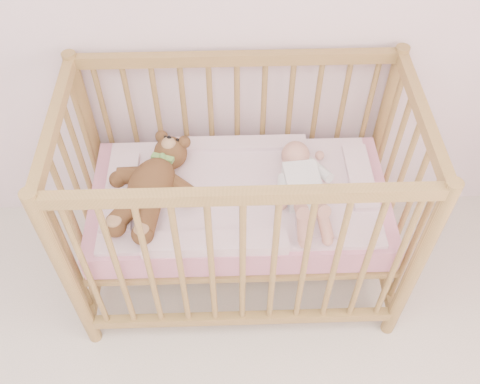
{
  "coord_description": "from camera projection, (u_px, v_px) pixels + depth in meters",
  "views": [
    {
      "loc": [
        0.41,
        0.2,
        2.23
      ],
      "look_at": [
        0.45,
        1.55,
        0.62
      ],
      "focal_mm": 40.0,
      "sensor_mm": 36.0,
      "label": 1
    }
  ],
  "objects": [
    {
      "name": "crib",
      "position": [
        240.0,
        201.0,
        2.23
      ],
      "size": [
        1.36,
        0.76,
        1.0
      ],
      "primitive_type": null,
      "color": "tan",
      "rests_on": "floor"
    },
    {
      "name": "mattress",
      "position": [
        240.0,
        204.0,
        2.24
      ],
      "size": [
        1.22,
        0.62,
        0.13
      ],
      "primitive_type": "cube",
      "color": "pink",
      "rests_on": "crib"
    },
    {
      "name": "blanket",
      "position": [
        240.0,
        192.0,
        2.18
      ],
      "size": [
        1.1,
        0.58,
        0.06
      ],
      "primitive_type": null,
      "color": "pink",
      "rests_on": "mattress"
    },
    {
      "name": "baby",
      "position": [
        303.0,
        182.0,
        2.11
      ],
      "size": [
        0.3,
        0.55,
        0.13
      ],
      "primitive_type": null,
      "rotation": [
        0.0,
        0.0,
        0.09
      ],
      "color": "white",
      "rests_on": "blanket"
    },
    {
      "name": "teddy_bear",
      "position": [
        152.0,
        184.0,
        2.09
      ],
      "size": [
        0.55,
        0.65,
        0.15
      ],
      "primitive_type": null,
      "rotation": [
        0.0,
        0.0,
        -0.35
      ],
      "color": "brown",
      "rests_on": "blanket"
    }
  ]
}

